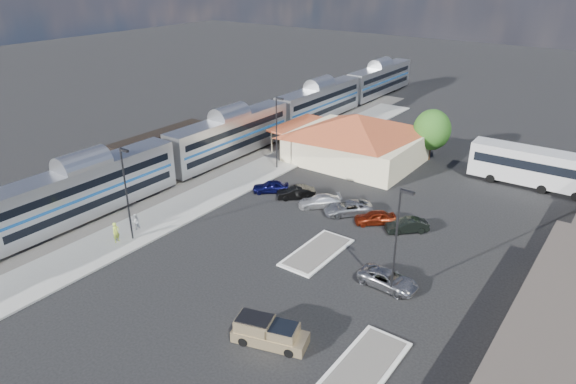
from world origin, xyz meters
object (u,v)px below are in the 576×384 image
Objects in this scene: station_depot at (356,138)px; coach_bus at (534,166)px; pickup_truck at (270,333)px; suv at (388,279)px.

coach_bus is at bearing 12.46° from station_depot.
pickup_truck is 11.16m from suv.
coach_bus reaches higher than pickup_truck.
station_depot is 20.78m from coach_bus.
suv is (15.84, -23.03, -2.46)m from station_depot.
station_depot is 3.82× the size of suv.
coach_bus reaches higher than suv.
station_depot is at bearing 3.57° from pickup_truck.
station_depot reaches higher than pickup_truck.
pickup_truck is 1.12× the size of suv.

